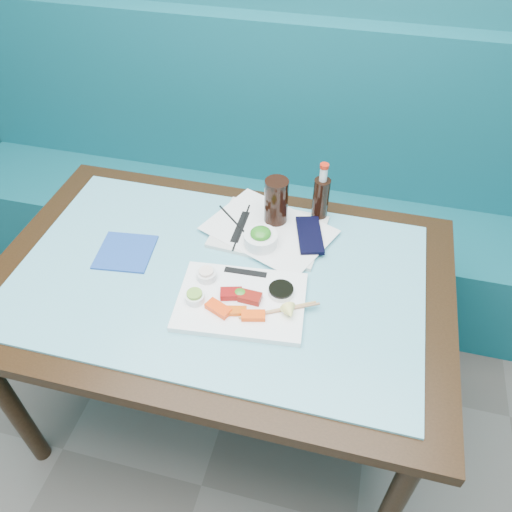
% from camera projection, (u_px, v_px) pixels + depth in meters
% --- Properties ---
extents(booth_bench, '(3.00, 0.56, 1.17)m').
position_uv_depth(booth_bench, '(275.00, 206.00, 2.36)').
color(booth_bench, '#0E535E').
rests_on(booth_bench, ground).
extents(dining_table, '(1.40, 0.90, 0.75)m').
position_uv_depth(dining_table, '(220.00, 295.00, 1.57)').
color(dining_table, black).
rests_on(dining_table, ground).
extents(glass_top, '(1.22, 0.76, 0.01)m').
position_uv_depth(glass_top, '(218.00, 276.00, 1.51)').
color(glass_top, '#5CA8B9').
rests_on(glass_top, dining_table).
extents(sashimi_plate, '(0.39, 0.29, 0.02)m').
position_uv_depth(sashimi_plate, '(241.00, 301.00, 1.42)').
color(sashimi_plate, white).
rests_on(sashimi_plate, glass_top).
extents(salmon_left, '(0.08, 0.06, 0.02)m').
position_uv_depth(salmon_left, '(218.00, 309.00, 1.38)').
color(salmon_left, '#FF3E0A').
rests_on(salmon_left, sashimi_plate).
extents(salmon_mid, '(0.06, 0.04, 0.01)m').
position_uv_depth(salmon_mid, '(236.00, 311.00, 1.37)').
color(salmon_mid, '#E14F09').
rests_on(salmon_mid, sashimi_plate).
extents(salmon_right, '(0.07, 0.05, 0.02)m').
position_uv_depth(salmon_right, '(253.00, 316.00, 1.36)').
color(salmon_right, '#FF480A').
rests_on(salmon_right, sashimi_plate).
extents(tuna_left, '(0.07, 0.05, 0.02)m').
position_uv_depth(tuna_left, '(231.00, 294.00, 1.42)').
color(tuna_left, maroon).
rests_on(tuna_left, sashimi_plate).
extents(tuna_right, '(0.07, 0.04, 0.02)m').
position_uv_depth(tuna_right, '(250.00, 297.00, 1.41)').
color(tuna_right, maroon).
rests_on(tuna_right, sashimi_plate).
extents(seaweed_garnish, '(0.05, 0.05, 0.02)m').
position_uv_depth(seaweed_garnish, '(240.00, 294.00, 1.41)').
color(seaweed_garnish, '#2D791C').
rests_on(seaweed_garnish, sashimi_plate).
extents(ramekin_wasabi, '(0.07, 0.07, 0.02)m').
position_uv_depth(ramekin_wasabi, '(195.00, 298.00, 1.40)').
color(ramekin_wasabi, white).
rests_on(ramekin_wasabi, sashimi_plate).
extents(wasabi_fill, '(0.06, 0.06, 0.01)m').
position_uv_depth(wasabi_fill, '(194.00, 294.00, 1.39)').
color(wasabi_fill, '#6EA635').
rests_on(wasabi_fill, ramekin_wasabi).
extents(ramekin_ginger, '(0.07, 0.07, 0.02)m').
position_uv_depth(ramekin_ginger, '(207.00, 275.00, 1.46)').
color(ramekin_ginger, silver).
rests_on(ramekin_ginger, sashimi_plate).
extents(ginger_fill, '(0.05, 0.05, 0.01)m').
position_uv_depth(ginger_fill, '(206.00, 271.00, 1.45)').
color(ginger_fill, '#F6DDCA').
rests_on(ginger_fill, ramekin_ginger).
extents(soy_dish, '(0.10, 0.10, 0.01)m').
position_uv_depth(soy_dish, '(281.00, 292.00, 1.43)').
color(soy_dish, white).
rests_on(soy_dish, sashimi_plate).
extents(soy_fill, '(0.08, 0.08, 0.01)m').
position_uv_depth(soy_fill, '(281.00, 289.00, 1.42)').
color(soy_fill, black).
rests_on(soy_fill, soy_dish).
extents(lemon_wedge, '(0.06, 0.05, 0.04)m').
position_uv_depth(lemon_wedge, '(289.00, 312.00, 1.35)').
color(lemon_wedge, '#FFF378').
rests_on(lemon_wedge, sashimi_plate).
extents(chopstick_sleeve, '(0.13, 0.03, 0.00)m').
position_uv_depth(chopstick_sleeve, '(245.00, 272.00, 1.49)').
color(chopstick_sleeve, black).
rests_on(chopstick_sleeve, sashimi_plate).
extents(wooden_chopstick_a, '(0.20, 0.11, 0.01)m').
position_uv_depth(wooden_chopstick_a, '(278.00, 310.00, 1.38)').
color(wooden_chopstick_a, tan).
rests_on(wooden_chopstick_a, sashimi_plate).
extents(wooden_chopstick_b, '(0.20, 0.11, 0.01)m').
position_uv_depth(wooden_chopstick_b, '(281.00, 310.00, 1.38)').
color(wooden_chopstick_b, '#AA7450').
rests_on(wooden_chopstick_b, sashimi_plate).
extents(serving_tray, '(0.37, 0.29, 0.01)m').
position_uv_depth(serving_tray, '(269.00, 232.00, 1.64)').
color(serving_tray, silver).
rests_on(serving_tray, glass_top).
extents(paper_placemat, '(0.46, 0.40, 0.00)m').
position_uv_depth(paper_placemat, '(269.00, 230.00, 1.64)').
color(paper_placemat, white).
rests_on(paper_placemat, serving_tray).
extents(seaweed_bowl, '(0.13, 0.13, 0.04)m').
position_uv_depth(seaweed_bowl, '(261.00, 240.00, 1.57)').
color(seaweed_bowl, white).
rests_on(seaweed_bowl, serving_tray).
extents(seaweed_salad, '(0.09, 0.09, 0.03)m').
position_uv_depth(seaweed_salad, '(261.00, 233.00, 1.55)').
color(seaweed_salad, '#26771B').
rests_on(seaweed_salad, seaweed_bowl).
extents(cola_glass, '(0.10, 0.10, 0.16)m').
position_uv_depth(cola_glass, '(276.00, 201.00, 1.62)').
color(cola_glass, black).
rests_on(cola_glass, serving_tray).
extents(navy_pouch, '(0.12, 0.19, 0.01)m').
position_uv_depth(navy_pouch, '(310.00, 235.00, 1.61)').
color(navy_pouch, black).
rests_on(navy_pouch, serving_tray).
extents(fork, '(0.03, 0.09, 0.01)m').
position_uv_depth(fork, '(313.00, 215.00, 1.68)').
color(fork, silver).
rests_on(fork, serving_tray).
extents(black_chopstick_a, '(0.19, 0.18, 0.01)m').
position_uv_depth(black_chopstick_a, '(239.00, 226.00, 1.64)').
color(black_chopstick_a, black).
rests_on(black_chopstick_a, serving_tray).
extents(black_chopstick_b, '(0.01, 0.23, 0.01)m').
position_uv_depth(black_chopstick_b, '(241.00, 227.00, 1.64)').
color(black_chopstick_b, black).
rests_on(black_chopstick_b, serving_tray).
extents(tray_sleeve, '(0.03, 0.16, 0.00)m').
position_uv_depth(tray_sleeve, '(240.00, 227.00, 1.64)').
color(tray_sleeve, black).
rests_on(tray_sleeve, serving_tray).
extents(cola_bottle_body, '(0.06, 0.06, 0.16)m').
position_uv_depth(cola_bottle_body, '(321.00, 200.00, 1.65)').
color(cola_bottle_body, black).
rests_on(cola_bottle_body, glass_top).
extents(cola_bottle_neck, '(0.03, 0.03, 0.05)m').
position_uv_depth(cola_bottle_neck, '(324.00, 174.00, 1.58)').
color(cola_bottle_neck, silver).
rests_on(cola_bottle_neck, cola_bottle_body).
extents(cola_bottle_cap, '(0.03, 0.03, 0.01)m').
position_uv_depth(cola_bottle_cap, '(324.00, 166.00, 1.56)').
color(cola_bottle_cap, red).
rests_on(cola_bottle_cap, cola_bottle_neck).
extents(blue_napkin, '(0.19, 0.19, 0.01)m').
position_uv_depth(blue_napkin, '(125.00, 252.00, 1.58)').
color(blue_napkin, navy).
rests_on(blue_napkin, glass_top).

